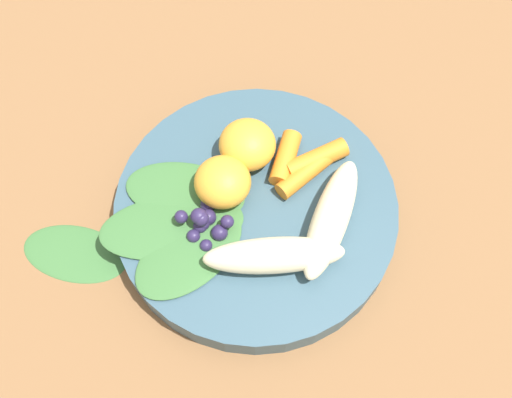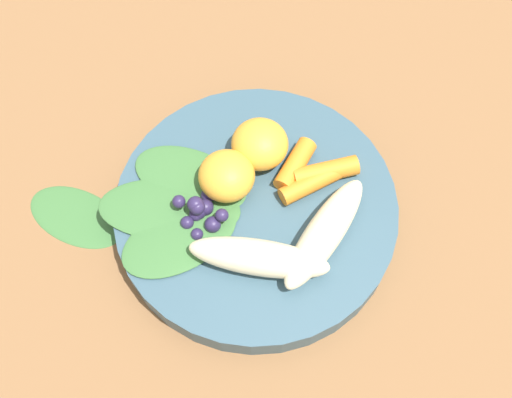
{
  "view_description": "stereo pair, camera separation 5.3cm",
  "coord_description": "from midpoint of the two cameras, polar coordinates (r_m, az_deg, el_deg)",
  "views": [
    {
      "loc": [
        -0.17,
        0.17,
        0.51
      ],
      "look_at": [
        0.0,
        0.0,
        0.04
      ],
      "focal_mm": 42.29,
      "sensor_mm": 36.0,
      "label": 1
    },
    {
      "loc": [
        -0.2,
        0.13,
        0.51
      ],
      "look_at": [
        0.0,
        0.0,
        0.04
      ],
      "focal_mm": 42.29,
      "sensor_mm": 36.0,
      "label": 2
    }
  ],
  "objects": [
    {
      "name": "ground_plane",
      "position": [
        0.56,
        -2.67,
        -2.09
      ],
      "size": [
        2.4,
        2.4,
        0.0
      ],
      "primitive_type": "plane",
      "color": "brown"
    },
    {
      "name": "bowl",
      "position": [
        0.55,
        -2.73,
        -1.44
      ],
      "size": [
        0.25,
        0.25,
        0.03
      ],
      "primitive_type": "cylinder",
      "color": "#385666",
      "rests_on": "ground_plane"
    },
    {
      "name": "banana_peeled_left",
      "position": [
        0.51,
        4.23,
        -2.11
      ],
      "size": [
        0.08,
        0.12,
        0.03
      ],
      "primitive_type": "ellipsoid",
      "rotation": [
        0.0,
        0.0,
        5.14
      ],
      "color": "beige",
      "rests_on": "bowl"
    },
    {
      "name": "banana_peeled_right",
      "position": [
        0.5,
        -1.31,
        -5.66
      ],
      "size": [
        0.1,
        0.11,
        0.03
      ],
      "primitive_type": "ellipsoid",
      "rotation": [
        0.0,
        0.0,
        3.99
      ],
      "color": "beige",
      "rests_on": "bowl"
    },
    {
      "name": "orange_segment_near",
      "position": [
        0.53,
        -6.03,
        1.33
      ],
      "size": [
        0.05,
        0.05,
        0.04
      ],
      "primitive_type": "ellipsoid",
      "color": "#F4A833",
      "rests_on": "bowl"
    },
    {
      "name": "orange_segment_far",
      "position": [
        0.54,
        -3.6,
        4.89
      ],
      "size": [
        0.05,
        0.05,
        0.04
      ],
      "primitive_type": "ellipsoid",
      "color": "#F4A833",
      "rests_on": "bowl"
    },
    {
      "name": "carrot_front",
      "position": [
        0.54,
        1.82,
        2.13
      ],
      "size": [
        0.02,
        0.06,
        0.02
      ],
      "primitive_type": "cylinder",
      "rotation": [
        0.0,
        1.57,
        4.65
      ],
      "color": "orange",
      "rests_on": "bowl"
    },
    {
      "name": "carrot_mid_left",
      "position": [
        0.55,
        3.0,
        3.53
      ],
      "size": [
        0.04,
        0.06,
        0.02
      ],
      "primitive_type": "cylinder",
      "rotation": [
        0.0,
        1.57,
        4.41
      ],
      "color": "orange",
      "rests_on": "bowl"
    },
    {
      "name": "carrot_mid_right",
      "position": [
        0.55,
        0.07,
        3.62
      ],
      "size": [
        0.04,
        0.05,
        0.02
      ],
      "primitive_type": "cylinder",
      "rotation": [
        0.0,
        1.57,
        5.23
      ],
      "color": "orange",
      "rests_on": "bowl"
    },
    {
      "name": "blueberry_pile",
      "position": [
        0.52,
        -7.73,
        -2.52
      ],
      "size": [
        0.05,
        0.04,
        0.03
      ],
      "color": "#2D234C",
      "rests_on": "bowl"
    },
    {
      "name": "coconut_shred_patch",
      "position": [
        0.52,
        -10.67,
        -5.24
      ],
      "size": [
        0.05,
        0.05,
        0.0
      ],
      "primitive_type": "cylinder",
      "color": "white",
      "rests_on": "bowl"
    },
    {
      "name": "kale_leaf_left",
      "position": [
        0.54,
        -9.47,
        0.42
      ],
      "size": [
        0.12,
        0.11,
        0.01
      ],
      "primitive_type": "ellipsoid",
      "rotation": [
        0.0,
        0.0,
        6.89
      ],
      "color": "#3D7038",
      "rests_on": "bowl"
    },
    {
      "name": "kale_leaf_right",
      "position": [
        0.53,
        -10.79,
        -2.81
      ],
      "size": [
        0.12,
        0.14,
        0.01
      ],
      "primitive_type": "ellipsoid",
      "rotation": [
        0.0,
        0.0,
        7.23
      ],
      "color": "#3D7038",
      "rests_on": "bowl"
    },
    {
      "name": "kale_leaf_rear",
      "position": [
        0.52,
        -9.22,
        -5.26
      ],
      "size": [
        0.07,
        0.11,
        0.01
      ],
      "primitive_type": "ellipsoid",
      "rotation": [
        0.0,
        0.0,
        7.82
      ],
      "color": "#3D7038",
      "rests_on": "bowl"
    },
    {
      "name": "kale_leaf_stray",
      "position": [
        0.58,
        -19.32,
        -5.08
      ],
      "size": [
        0.11,
        0.1,
        0.01
      ],
      "primitive_type": "ellipsoid",
      "rotation": [
        0.0,
        0.0,
        0.55
      ],
      "color": "#3D7038",
      "rests_on": "ground_plane"
    }
  ]
}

